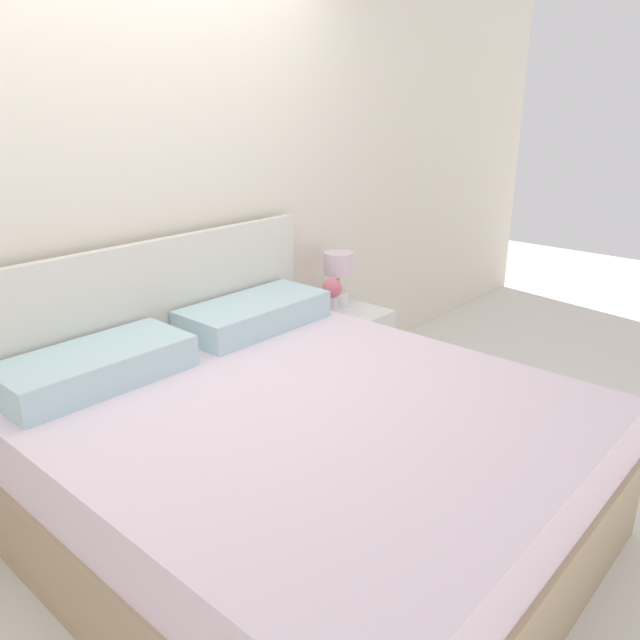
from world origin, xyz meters
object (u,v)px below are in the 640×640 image
table_lamp (338,271)px  flower_vase (332,293)px  nightstand (346,351)px  bed (295,461)px

table_lamp → flower_vase: 0.22m
nightstand → flower_vase: flower_vase is taller
bed → flower_vase: size_ratio=8.90×
nightstand → flower_vase: (-0.14, -0.00, 0.41)m
flower_vase → bed: bearing=-146.2°
bed → table_lamp: size_ratio=6.09×
nightstand → table_lamp: table_lamp is taller
bed → table_lamp: (1.24, 0.81, 0.41)m
bed → nightstand: size_ratio=3.88×
bed → flower_vase: bearing=33.8°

